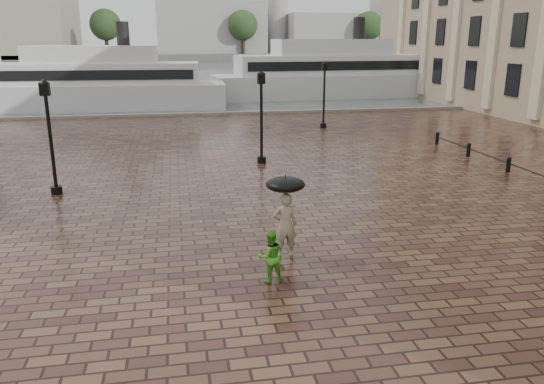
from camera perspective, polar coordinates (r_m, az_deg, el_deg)
The scene contains 12 objects.
ground at distance 13.17m, azimuth -4.31°, elevation -10.97°, with size 300.00×300.00×0.00m, color #331C17.
harbour_water at distance 103.85m, azimuth -9.90°, elevation 12.63°, with size 240.00×240.00×0.00m, color #434E52.
quay_edge at distance 44.09m, azimuth -8.82°, elevation 8.17°, with size 80.00×0.60×0.30m, color slate.
far_shore at distance 171.74m, azimuth -10.24°, elevation 14.26°, with size 300.00×60.00×2.00m, color #4C4C47.
distant_skyline at distance 169.04m, azimuth 6.96°, elevation 17.24°, with size 102.50×22.00×33.00m.
far_trees at distance 149.71m, azimuth -10.33°, elevation 17.24°, with size 188.00×8.00×13.50m.
street_lamps at distance 29.40m, azimuth -11.06°, elevation 8.70°, with size 21.44×14.44×4.40m.
adult_pedestrian at distance 14.94m, azimuth 1.42°, elevation -3.59°, with size 0.69×0.45×1.89m, color gray.
child_pedestrian at distance 13.52m, azimuth -0.21°, elevation -6.95°, with size 0.67×0.52×1.37m, color green.
ferry_near at distance 49.82m, azimuth -18.51°, elevation 11.02°, with size 22.80×6.37×7.41m.
ferry_far at distance 57.49m, azimuth 6.34°, elevation 12.54°, with size 25.11×7.47×8.13m.
umbrella at distance 14.58m, azimuth 1.45°, elevation 0.83°, with size 1.10×1.10×1.20m.
Camera 1 is at (-1.13, -11.67, 6.00)m, focal length 35.00 mm.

